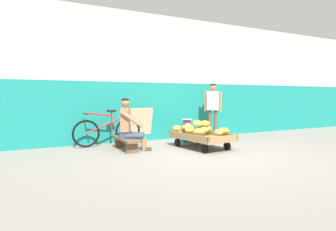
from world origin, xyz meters
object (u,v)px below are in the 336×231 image
(vendor_seated, at_px, (130,124))
(plastic_crate, at_px, (187,136))
(low_bench, at_px, (126,141))
(bicycle_near_left, at_px, (107,131))
(sign_board, at_px, (139,125))
(customer_adult, at_px, (213,105))
(banana_cart, at_px, (201,138))
(weighing_scale, at_px, (187,124))

(vendor_seated, xyz_separation_m, plastic_crate, (1.75, 0.48, -0.42))
(low_bench, relative_size, plastic_crate, 3.06)
(bicycle_near_left, distance_m, sign_board, 0.99)
(sign_board, bearing_deg, bicycle_near_left, -162.11)
(low_bench, xyz_separation_m, vendor_seated, (0.08, -0.04, 0.37))
(vendor_seated, bearing_deg, customer_adult, 12.93)
(low_bench, bearing_deg, sign_board, 54.80)
(banana_cart, relative_size, low_bench, 1.38)
(vendor_seated, height_order, weighing_scale, vendor_seated)
(banana_cart, bearing_deg, plastic_crate, 77.92)
(banana_cart, height_order, sign_board, sign_board)
(vendor_seated, height_order, plastic_crate, vendor_seated)
(weighing_scale, bearing_deg, low_bench, -166.56)
(customer_adult, bearing_deg, plastic_crate, -171.63)
(low_bench, bearing_deg, customer_adult, 11.78)
(customer_adult, bearing_deg, vendor_seated, -167.07)
(plastic_crate, xyz_separation_m, sign_board, (-1.08, 0.62, 0.29))
(weighing_scale, bearing_deg, bicycle_near_left, 171.01)
(vendor_seated, bearing_deg, banana_cart, -18.66)
(banana_cart, distance_m, vendor_seated, 1.65)
(vendor_seated, distance_m, sign_board, 1.29)
(banana_cart, distance_m, sign_board, 1.84)
(bicycle_near_left, bearing_deg, customer_adult, -3.56)
(low_bench, height_order, sign_board, sign_board)
(low_bench, distance_m, plastic_crate, 1.88)
(weighing_scale, xyz_separation_m, customer_adult, (0.92, 0.14, 0.50))
(vendor_seated, distance_m, weighing_scale, 1.81)
(weighing_scale, bearing_deg, customer_adult, 8.44)
(weighing_scale, xyz_separation_m, sign_board, (-1.08, 0.62, -0.01))
(banana_cart, xyz_separation_m, bicycle_near_left, (-1.80, 1.31, 0.11))
(vendor_seated, relative_size, weighing_scale, 3.80)
(sign_board, height_order, customer_adult, customer_adult)
(weighing_scale, bearing_deg, banana_cart, -102.09)
(low_bench, xyz_separation_m, customer_adult, (2.75, 0.57, 0.75))
(bicycle_near_left, xyz_separation_m, sign_board, (0.94, 0.30, 0.09))
(weighing_scale, height_order, customer_adult, customer_adult)
(banana_cart, bearing_deg, sign_board, 118.19)
(low_bench, bearing_deg, banana_cart, -19.09)
(banana_cart, xyz_separation_m, sign_board, (-0.87, 1.62, 0.20))
(customer_adult, bearing_deg, bicycle_near_left, 176.44)
(low_bench, bearing_deg, weighing_scale, 13.44)
(bicycle_near_left, bearing_deg, plastic_crate, -8.96)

